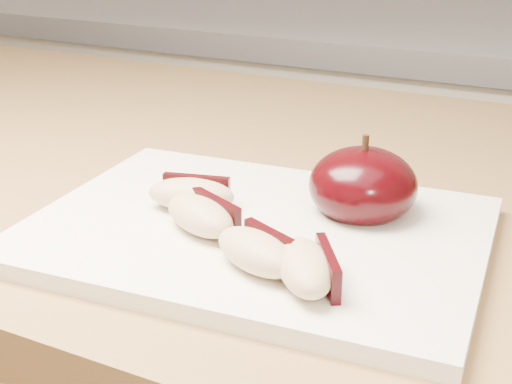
% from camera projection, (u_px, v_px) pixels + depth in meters
% --- Properties ---
extents(back_cabinet, '(2.40, 0.62, 0.94)m').
position_uv_depth(back_cabinet, '(421.00, 258.00, 1.41)').
color(back_cabinet, silver).
rests_on(back_cabinet, ground).
extents(cutting_board, '(0.34, 0.26, 0.01)m').
position_uv_depth(cutting_board, '(256.00, 232.00, 0.51)').
color(cutting_board, white).
rests_on(cutting_board, island_counter).
extents(apple_half, '(0.11, 0.11, 0.07)m').
position_uv_depth(apple_half, '(363.00, 186.00, 0.53)').
color(apple_half, black).
rests_on(apple_half, cutting_board).
extents(apple_wedge_a, '(0.07, 0.05, 0.02)m').
position_uv_depth(apple_wedge_a, '(192.00, 194.00, 0.53)').
color(apple_wedge_a, tan).
rests_on(apple_wedge_a, cutting_board).
extents(apple_wedge_b, '(0.07, 0.06, 0.02)m').
position_uv_depth(apple_wedge_b, '(202.00, 215.00, 0.50)').
color(apple_wedge_b, tan).
rests_on(apple_wedge_b, cutting_board).
extents(apple_wedge_c, '(0.07, 0.06, 0.02)m').
position_uv_depth(apple_wedge_c, '(258.00, 251.00, 0.45)').
color(apple_wedge_c, tan).
rests_on(apple_wedge_c, cutting_board).
extents(apple_wedge_d, '(0.06, 0.07, 0.02)m').
position_uv_depth(apple_wedge_d, '(308.00, 267.00, 0.43)').
color(apple_wedge_d, tan).
rests_on(apple_wedge_d, cutting_board).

